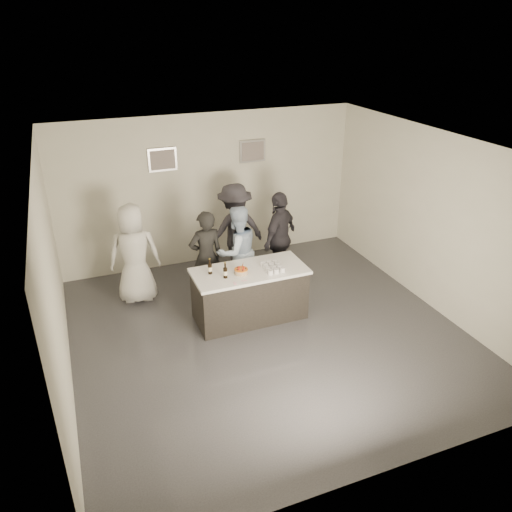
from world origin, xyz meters
name	(u,v)px	position (x,y,z in m)	size (l,w,h in m)	color
floor	(267,333)	(0.00, 0.00, 0.00)	(6.00, 6.00, 0.00)	#3D3D42
ceiling	(270,148)	(0.00, 0.00, 3.00)	(6.00, 6.00, 0.00)	white
wall_back	(210,190)	(0.00, 3.00, 1.50)	(6.00, 0.04, 3.00)	beige
wall_front	(387,368)	(0.00, -3.00, 1.50)	(6.00, 0.04, 3.00)	beige
wall_left	(53,284)	(-3.00, 0.00, 1.50)	(0.04, 6.00, 3.00)	beige
wall_right	(432,221)	(3.00, 0.00, 1.50)	(0.04, 6.00, 3.00)	beige
picture_left	(163,160)	(-0.90, 2.97, 2.20)	(0.54, 0.04, 0.44)	#B2B2B7
picture_right	(252,151)	(0.90, 2.97, 2.20)	(0.54, 0.04, 0.44)	#B2B2B7
bar_counter	(250,294)	(-0.10, 0.54, 0.45)	(1.86, 0.86, 0.90)	white
cake	(241,271)	(-0.27, 0.47, 0.94)	(0.22, 0.22, 0.07)	orange
beer_bottle_a	(210,266)	(-0.73, 0.65, 1.03)	(0.07, 0.07, 0.26)	black
beer_bottle_b	(225,270)	(-0.55, 0.43, 1.03)	(0.07, 0.07, 0.26)	black
tumbler_cluster	(273,267)	(0.26, 0.43, 0.94)	(0.30, 0.40, 0.08)	#CE9313
candles	(241,282)	(-0.37, 0.20, 0.90)	(0.24, 0.08, 0.01)	pink
person_main_black	(206,257)	(-0.58, 1.39, 0.84)	(0.61, 0.40, 1.68)	black
person_main_blue	(237,251)	(-0.01, 1.39, 0.84)	(0.82, 0.64, 1.69)	silver
person_guest_left	(134,254)	(-1.74, 1.85, 0.90)	(0.88, 0.57, 1.80)	silver
person_guest_right	(280,238)	(0.90, 1.57, 0.89)	(1.04, 0.43, 1.78)	#2C2A32
person_guest_back	(235,230)	(0.24, 2.19, 0.91)	(1.18, 0.68, 1.82)	#2D2B33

